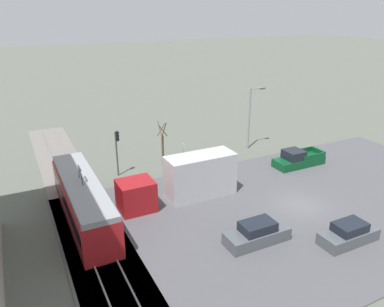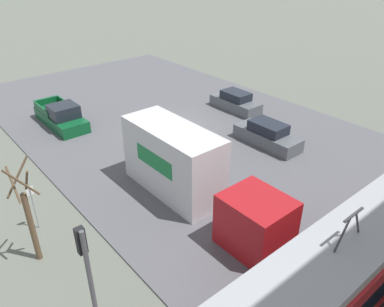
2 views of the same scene
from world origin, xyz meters
The scene contains 12 objects.
ground_plane centered at (0.00, 0.00, 0.00)m, with size 320.00×320.00×0.00m, color #565B51.
road_surface centered at (0.00, 0.00, 0.04)m, with size 20.58×37.68×0.08m.
rail_bed centered at (0.00, 16.45, 0.05)m, with size 62.85×4.40×0.22m.
light_rail_tram centered at (5.78, 16.45, 1.65)m, with size 12.38×2.68×4.36m.
box_truck centered at (5.42, 7.99, 1.79)m, with size 2.44×10.21×3.70m.
pickup_truck centered at (6.63, -5.48, 0.75)m, with size 2.05×5.45×1.77m.
sedan_car_0 centered at (-5.49, 0.66, 0.70)m, with size 1.74×4.35×1.51m.
sedan_car_1 centered at (-2.65, 6.37, 0.73)m, with size 1.78×4.65×1.58m.
traffic_light_pole centered at (12.71, 11.74, 2.97)m, with size 0.28×0.47×4.52m.
street_tree centered at (13.00, 6.95, 2.17)m, with size 1.13×0.94×4.77m.
street_lamp_near_crossing centered at (13.35, -4.09, 4.15)m, with size 0.36×1.95×7.09m.
no_parking_sign centered at (12.28, 4.94, 1.41)m, with size 0.32×0.08×2.31m.
Camera 1 is at (-20.40, 20.32, 15.38)m, focal length 35.00 mm.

